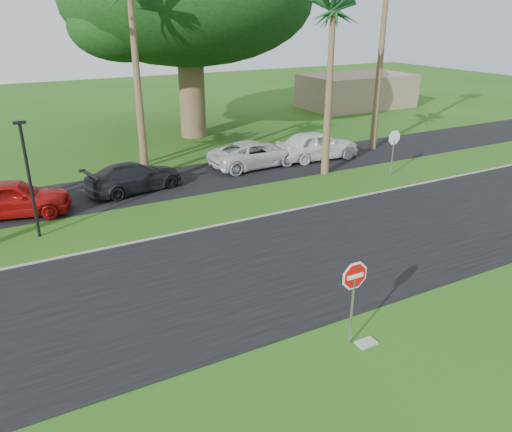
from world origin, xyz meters
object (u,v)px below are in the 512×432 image
object	(u,v)px
stop_sign_far	(394,144)
car_dark	(135,177)
stop_sign_near	(354,287)
car_red	(12,198)
car_pickup	(317,145)
car_minivan	(255,154)

from	to	relation	value
stop_sign_far	car_dark	distance (m)	13.74
stop_sign_near	car_red	size ratio (longest dim) A/B	0.55
car_pickup	stop_sign_near	bearing A→B (deg)	151.16
car_dark	stop_sign_near	bearing A→B (deg)	173.94
stop_sign_near	stop_sign_far	world-z (taller)	same
stop_sign_far	car_dark	world-z (taller)	stop_sign_far
car_red	car_pickup	size ratio (longest dim) A/B	0.94
car_minivan	car_pickup	xyz separation A→B (m)	(4.08, -0.42, 0.12)
car_minivan	car_dark	bearing A→B (deg)	93.78
stop_sign_near	car_minivan	size ratio (longest dim) A/B	0.49
stop_sign_near	car_pickup	world-z (taller)	stop_sign_near
stop_sign_far	car_red	world-z (taller)	stop_sign_far
car_minivan	stop_sign_near	bearing A→B (deg)	156.96
car_red	car_minivan	size ratio (longest dim) A/B	0.90
car_dark	car_red	bearing A→B (deg)	85.86
car_pickup	car_minivan	bearing A→B (deg)	87.37
car_dark	car_pickup	distance (m)	11.35
car_pickup	car_red	bearing A→B (deg)	97.56
car_minivan	car_pickup	size ratio (longest dim) A/B	1.05
car_minivan	car_pickup	distance (m)	4.10
car_dark	car_minivan	bearing A→B (deg)	-94.76
car_dark	car_minivan	size ratio (longest dim) A/B	0.92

